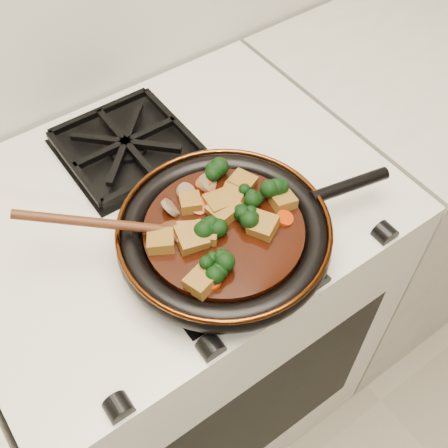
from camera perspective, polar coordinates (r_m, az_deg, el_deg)
stove at (r=1.36m, az=-4.27°, el=-9.64°), size 0.76×0.60×0.90m
burner_grate_front at (r=0.90m, az=-1.19°, el=-2.26°), size 0.23×0.23×0.03m
burner_grate_back at (r=1.07m, az=-9.89°, el=7.82°), size 0.23×0.23×0.03m
skillet at (r=0.88m, az=0.13°, el=-0.99°), size 0.46×0.34×0.05m
braising_sauce at (r=0.87m, az=0.00°, el=-0.84°), size 0.25×0.25×0.02m
tofu_cube_0 at (r=0.89m, az=-0.47°, el=2.05°), size 0.05×0.05×0.03m
tofu_cube_1 at (r=0.90m, az=6.03°, el=2.31°), size 0.04×0.04×0.03m
tofu_cube_2 at (r=0.88m, az=0.04°, el=1.41°), size 0.05×0.05×0.03m
tofu_cube_3 at (r=0.85m, az=-3.32°, el=-1.45°), size 0.05×0.06×0.03m
tofu_cube_4 at (r=0.86m, az=4.00°, el=-0.22°), size 0.06×0.06×0.03m
tofu_cube_5 at (r=0.90m, az=0.93°, el=2.89°), size 0.05×0.05×0.02m
tofu_cube_6 at (r=0.80m, az=-2.32°, el=-5.87°), size 0.05×0.05×0.03m
tofu_cube_7 at (r=0.85m, az=-3.49°, el=-0.99°), size 0.05×0.05×0.03m
tofu_cube_8 at (r=0.85m, az=-1.75°, el=-1.02°), size 0.05×0.05×0.02m
tofu_cube_9 at (r=0.92m, az=1.85°, el=4.16°), size 0.05×0.05×0.03m
tofu_cube_10 at (r=0.89m, az=-3.43°, el=2.16°), size 0.05×0.05×0.02m
tofu_cube_11 at (r=0.85m, az=-6.41°, el=-1.79°), size 0.05×0.06×0.03m
broccoli_floret_0 at (r=0.81m, az=-0.80°, el=-4.34°), size 0.09×0.09×0.06m
broccoli_floret_1 at (r=0.89m, az=2.15°, el=2.60°), size 0.06×0.06×0.06m
broccoli_floret_2 at (r=0.87m, az=2.43°, el=0.77°), size 0.07×0.07×0.07m
broccoli_floret_3 at (r=0.85m, az=-1.53°, el=-0.61°), size 0.09×0.08×0.06m
broccoli_floret_4 at (r=0.92m, az=-0.87°, el=5.15°), size 0.08×0.07×0.06m
broccoli_floret_5 at (r=0.90m, az=5.43°, el=2.93°), size 0.07×0.07×0.06m
carrot_coin_0 at (r=0.89m, az=-2.52°, el=1.81°), size 0.03×0.03×0.02m
carrot_coin_1 at (r=0.90m, az=2.10°, el=2.54°), size 0.03×0.03×0.02m
carrot_coin_2 at (r=0.88m, az=6.17°, el=0.58°), size 0.03×0.03×0.02m
carrot_coin_3 at (r=0.81m, az=-1.27°, el=-5.87°), size 0.03×0.03×0.02m
carrot_coin_4 at (r=0.90m, az=-1.40°, el=2.77°), size 0.03×0.03×0.02m
carrot_coin_5 at (r=0.92m, az=-2.09°, el=4.13°), size 0.03×0.03×0.01m
mushroom_slice_0 at (r=0.91m, az=-3.87°, el=3.26°), size 0.04×0.04×0.02m
mushroom_slice_1 at (r=0.89m, az=-5.44°, el=1.67°), size 0.03×0.04×0.03m
mushroom_slice_2 at (r=0.92m, az=-1.65°, el=4.18°), size 0.05×0.05×0.03m
wooden_spoon at (r=0.85m, az=-9.52°, el=-0.22°), size 0.14×0.11×0.24m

